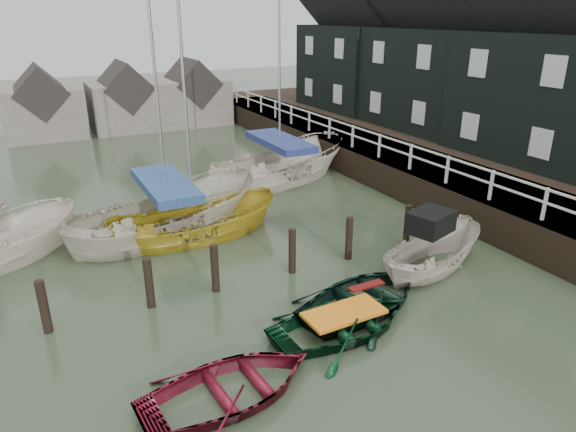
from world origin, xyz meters
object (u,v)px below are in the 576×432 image
rowboat_dkgreen (365,307)px  motorboat (430,265)px  sailboat_c (195,236)px  sailboat_d (280,178)px  rowboat_red (231,398)px  rowboat_green (343,332)px  sailboat_b (169,229)px

rowboat_dkgreen → motorboat: 3.21m
sailboat_c → sailboat_d: 7.13m
rowboat_red → motorboat: motorboat is taller
rowboat_red → motorboat: size_ratio=0.79×
motorboat → rowboat_dkgreen: bearing=89.7°
rowboat_dkgreen → rowboat_red: bearing=96.7°
rowboat_green → motorboat: bearing=-70.2°
rowboat_green → rowboat_dkgreen: (1.13, 0.69, 0.00)m
rowboat_dkgreen → motorboat: motorboat is taller
sailboat_b → sailboat_d: bearing=-77.6°
rowboat_dkgreen → sailboat_b: bearing=10.2°
rowboat_green → motorboat: (4.20, 1.62, 0.09)m
rowboat_green → motorboat: motorboat is taller
rowboat_dkgreen → motorboat: bearing=-86.4°
rowboat_red → sailboat_c: sailboat_c is taller
rowboat_red → sailboat_c: bearing=-17.6°
sailboat_d → motorboat: bearing=163.5°
rowboat_green → sailboat_d: bearing=-20.7°
rowboat_green → sailboat_c: sailboat_c is taller
sailboat_c → rowboat_dkgreen: bearing=-158.9°
sailboat_b → sailboat_c: sailboat_b is taller
sailboat_b → sailboat_d: 7.17m
rowboat_red → sailboat_b: size_ratio=0.28×
rowboat_red → rowboat_green: bearing=-79.4°
rowboat_dkgreen → sailboat_c: size_ratio=0.37×
rowboat_red → rowboat_dkgreen: (4.40, 1.59, 0.00)m
rowboat_dkgreen → sailboat_b: 8.08m
sailboat_d → rowboat_dkgreen: bearing=147.8°
motorboat → sailboat_d: bearing=-16.7°
rowboat_red → rowboat_green: (3.27, 0.90, 0.00)m
rowboat_green → sailboat_c: 7.36m
sailboat_d → sailboat_b: bearing=103.1°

